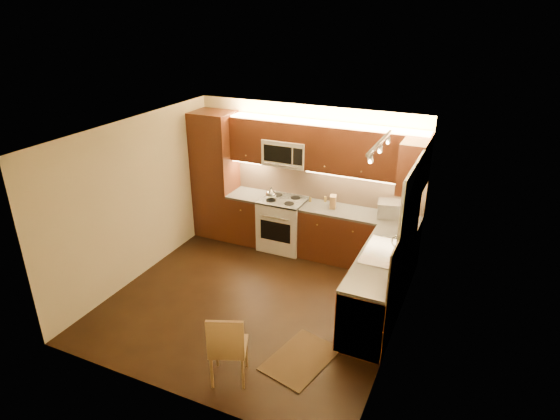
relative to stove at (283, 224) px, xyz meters
The scene contains 37 objects.
floor 1.76m from the stove, 79.85° to the right, with size 4.00×4.00×0.01m, color black.
ceiling 2.66m from the stove, 79.85° to the right, with size 4.00×4.00×0.01m, color beige.
wall_back 0.91m from the stove, 47.29° to the left, with size 4.00×0.01×2.50m, color beige.
wall_front 3.77m from the stove, 85.33° to the right, with size 4.00×0.01×2.50m, color beige.
wall_left 2.51m from the stove, 135.42° to the right, with size 0.01×4.00×2.50m, color beige.
wall_right 2.95m from the stove, 36.06° to the right, with size 0.01×4.00×2.50m, color beige.
pantry 1.52m from the stove, behind, with size 0.70×0.60×2.30m, color #41180E.
base_cab_back_left 0.69m from the stove, behind, with size 0.62×0.60×0.86m, color #41180E.
counter_back_left 0.81m from the stove, behind, with size 0.62×0.60×0.04m, color #33312F.
base_cab_back_right 1.34m from the stove, ahead, with size 1.92×0.60×0.86m, color #41180E.
counter_back_right 1.40m from the stove, ahead, with size 1.92×0.60×0.04m, color #33312F.
base_cab_right 2.37m from the stove, 32.52° to the right, with size 0.60×2.00×0.86m, color #41180E.
counter_right 2.41m from the stove, 32.52° to the right, with size 0.60×2.00×0.04m, color #33312F.
dishwasher 2.81m from the stove, 44.64° to the right, with size 0.58×0.60×0.84m, color silver.
backsplash_back 1.03m from the stove, 25.86° to the left, with size 3.30×0.02×0.60m, color tan.
backsplash_right 2.72m from the stove, 29.11° to the right, with size 0.02×2.00×0.60m, color tan.
upper_cab_back_left 1.58m from the stove, 167.74° to the left, with size 0.62×0.35×0.75m, color #41180E.
upper_cab_back_right 1.95m from the stove, ahead, with size 1.92×0.35×0.75m, color #41180E.
upper_cab_bridge 1.64m from the stove, 90.00° to the left, with size 0.76×0.35×0.31m, color #41180E.
upper_cab_right_corner 2.57m from the stove, ahead, with size 0.35×0.50×0.75m, color #41180E.
stove is the anchor object (origin of this frame).
microwave 1.27m from the stove, 90.00° to the left, with size 0.76×0.38×0.44m, color silver, non-canonical shape.
window_frame 2.79m from the stove, 26.21° to the right, with size 0.03×1.44×1.24m, color silver.
window_blinds 2.77m from the stove, 26.41° to the right, with size 0.02×1.36×1.16m, color silver.
sink 2.35m from the stove, 29.36° to the right, with size 0.52×0.86×0.15m, color silver, non-canonical shape.
faucet 2.52m from the stove, 27.30° to the right, with size 0.20×0.04×0.30m, color silver, non-canonical shape.
track_light_bar 3.01m from the stove, 34.57° to the right, with size 0.04×1.20×0.03m, color silver.
kettle 0.61m from the stove, 157.30° to the right, with size 0.19×0.19×0.22m, color silver, non-canonical shape.
toaster_oven 1.91m from the stove, ahead, with size 0.43×0.32×0.26m, color silver.
knife_block 1.03m from the stove, ahead, with size 0.10×0.16×0.21m, color #AE814E.
spice_jar_a 0.67m from the stove, 17.73° to the left, with size 0.04×0.04×0.10m, color silver.
spice_jar_b 0.67m from the stove, 17.66° to the left, with size 0.04×0.04×0.09m, color olive.
spice_jar_c 0.95m from the stove, 18.93° to the left, with size 0.05×0.05×0.09m, color silver.
spice_jar_d 0.87m from the stove, 19.84° to the left, with size 0.04×0.04×0.09m, color olive.
soap_bottle 2.18m from the stove, ahead, with size 0.09×0.09×0.19m, color #BAB9BE.
rug 2.96m from the stove, 61.63° to the right, with size 0.63×0.95×0.01m, color black.
dining_chair 3.27m from the stove, 76.77° to the right, with size 0.41×0.41×0.92m, color #AE814E, non-canonical shape.
Camera 1 is at (2.74, -5.15, 4.00)m, focal length 30.28 mm.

